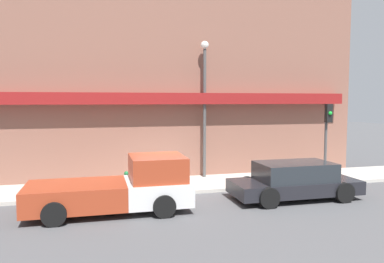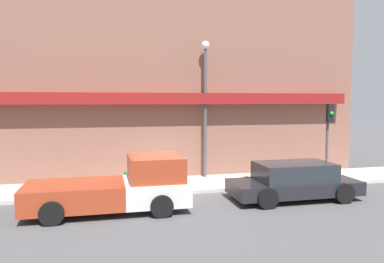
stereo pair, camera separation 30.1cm
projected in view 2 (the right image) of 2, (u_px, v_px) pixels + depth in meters
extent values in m
plane|color=#4C4C4F|center=(167.00, 195.00, 14.25)|extent=(80.00, 80.00, 0.00)
cube|color=#B7B2A8|center=(161.00, 186.00, 15.60)|extent=(36.00, 2.79, 0.14)
cube|color=brown|center=(152.00, 80.00, 18.03)|extent=(19.80, 3.00, 9.17)
cube|color=maroon|center=(157.00, 99.00, 16.36)|extent=(18.22, 0.60, 0.50)
cube|color=silver|center=(156.00, 191.00, 12.51)|extent=(2.08, 2.07, 0.75)
cube|color=#9E381E|center=(155.00, 168.00, 12.45)|extent=(1.76, 1.90, 0.80)
cube|color=#9E381E|center=(75.00, 195.00, 11.92)|extent=(3.11, 2.07, 0.75)
cylinder|color=black|center=(153.00, 191.00, 13.55)|extent=(0.72, 0.22, 0.72)
cylinder|color=black|center=(162.00, 206.00, 11.54)|extent=(0.72, 0.22, 0.72)
cylinder|color=black|center=(60.00, 196.00, 12.82)|extent=(0.72, 0.22, 0.72)
cylinder|color=black|center=(52.00, 213.00, 10.81)|extent=(0.72, 0.22, 0.72)
cube|color=black|center=(294.00, 187.00, 13.68)|extent=(4.70, 1.84, 0.49)
cube|color=#23282D|center=(294.00, 172.00, 13.63)|extent=(2.72, 1.66, 0.65)
cylinder|color=black|center=(316.00, 182.00, 14.91)|extent=(0.72, 0.22, 0.72)
cylinder|color=black|center=(344.00, 193.00, 13.12)|extent=(0.72, 0.22, 0.72)
cylinder|color=black|center=(247.00, 186.00, 14.25)|extent=(0.72, 0.22, 0.72)
cylinder|color=black|center=(268.00, 198.00, 12.46)|extent=(0.72, 0.22, 0.72)
cylinder|color=#196633|center=(126.00, 183.00, 14.57)|extent=(0.20, 0.20, 0.57)
sphere|color=#196633|center=(126.00, 173.00, 14.54)|extent=(0.19, 0.19, 0.19)
cylinder|color=#4C4C4C|center=(205.00, 114.00, 16.80)|extent=(0.14, 0.14, 5.75)
sphere|color=silver|center=(205.00, 45.00, 16.55)|extent=(0.36, 0.36, 0.36)
cylinder|color=#4C4C4C|center=(327.00, 142.00, 16.45)|extent=(0.12, 0.12, 3.33)
cube|color=black|center=(330.00, 113.00, 16.19)|extent=(0.28, 0.20, 0.80)
sphere|color=green|center=(332.00, 113.00, 16.07)|extent=(0.16, 0.16, 0.16)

